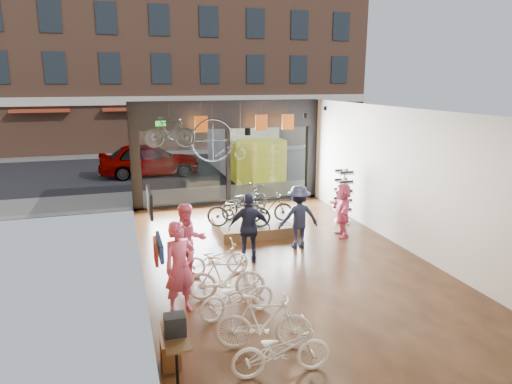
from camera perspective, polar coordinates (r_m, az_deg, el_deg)
name	(u,v)px	position (r m, az deg, el deg)	size (l,w,h in m)	color
ground_plane	(284,262)	(11.82, 3.49, -8.70)	(7.00, 12.00, 0.04)	black
ceiling	(286,110)	(10.95, 3.79, 10.21)	(7.00, 12.00, 0.04)	black
wall_left	(138,200)	(10.55, -14.58, -0.92)	(0.04, 12.00, 3.80)	olive
wall_right	(408,180)	(12.87, 18.48, 1.42)	(0.04, 12.00, 3.80)	beige
wall_back	(456,297)	(6.27, 23.69, -11.94)	(7.00, 0.04, 3.80)	beige
storefront	(228,153)	(16.88, -3.53, 4.91)	(7.00, 0.26, 3.80)	black
exit_sign	(161,123)	(16.23, -11.84, 8.38)	(0.35, 0.06, 0.18)	#198C26
street_road	(191,163)	(25.91, -8.13, 3.63)	(30.00, 18.00, 0.02)	black
sidewalk_near	(222,194)	(18.39, -4.32, -0.22)	(30.00, 2.40, 0.12)	slate
sidewalk_far	(181,151)	(29.81, -9.34, 5.04)	(30.00, 2.00, 0.12)	slate
opposite_building	(172,41)	(32.06, -10.49, 18.05)	(26.00, 5.00, 14.00)	brown
street_car	(149,159)	(22.57, -13.19, 3.99)	(1.89, 4.69, 1.60)	gray
box_truck	(245,146)	(22.25, -1.33, 5.81)	(2.39, 7.16, 2.82)	silver
floor_bike_0	(281,350)	(7.51, 3.14, -19.12)	(0.56, 1.59, 0.84)	silver
floor_bike_1	(264,322)	(8.05, 1.01, -15.98)	(0.47, 1.67, 1.01)	silver
floor_bike_2	(237,297)	(9.09, -2.39, -12.93)	(0.55, 1.57, 0.83)	silver
floor_bike_3	(226,278)	(9.69, -3.77, -10.67)	(0.46, 1.63, 0.98)	silver
floor_bike_4	(216,259)	(10.86, -5.02, -8.37)	(0.55, 1.57, 0.82)	silver
display_platform	(255,226)	(14.00, -0.07, -4.30)	(2.40, 1.80, 0.30)	#4D3A1F
display_bike_left	(239,211)	(13.33, -2.18, -2.38)	(0.65, 1.87, 0.98)	black
display_bike_mid	(268,208)	(13.81, 1.56, -1.96)	(0.42, 1.50, 0.90)	black
display_bike_right	(245,201)	(14.38, -1.44, -1.16)	(0.65, 1.87, 0.98)	black
customer_0	(180,268)	(9.14, -9.49, -9.33)	(0.68, 0.45, 1.88)	#CC4C72
customer_1	(188,242)	(10.62, -8.49, -6.18)	(0.87, 0.68, 1.80)	#CC4C72
customer_2	(249,228)	(11.46, -0.83, -4.52)	(1.05, 0.44, 1.80)	#161C33
customer_3	(299,217)	(12.50, 5.35, -3.12)	(1.13, 0.65, 1.75)	#161C33
customer_5	(342,210)	(13.62, 10.74, -2.20)	(1.49, 0.47, 1.61)	#CC4C72
sunglasses_rack	(343,196)	(14.90, 10.83, -0.53)	(0.52, 0.42, 1.75)	white
wall_merch	(160,290)	(7.46, -11.88, -11.91)	(0.40, 2.40, 2.60)	navy
penny_farthing	(222,141)	(15.45, -4.30, 6.32)	(1.81, 0.06, 1.45)	black
hung_bike	(169,132)	(14.59, -10.77, 7.36)	(0.45, 1.58, 0.95)	black
jersey_left	(201,124)	(15.73, -6.87, 8.41)	(0.45, 0.03, 0.55)	#CC5919
jersey_mid	(261,123)	(16.25, 0.68, 8.67)	(0.45, 0.03, 0.55)	#CC5919
jersey_right	(288,122)	(16.58, 4.01, 8.74)	(0.45, 0.03, 0.55)	#CC5919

